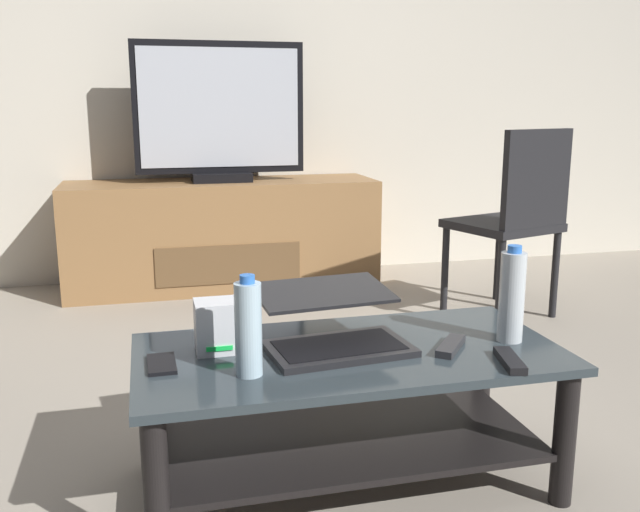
# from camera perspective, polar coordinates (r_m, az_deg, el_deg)

# --- Properties ---
(ground_plane) EXTENTS (7.68, 7.68, 0.00)m
(ground_plane) POSITION_cam_1_polar(r_m,az_deg,el_deg) (2.32, 2.04, -14.32)
(ground_plane) COLOR #9E9384
(back_wall) EXTENTS (6.40, 0.12, 2.80)m
(back_wall) POSITION_cam_1_polar(r_m,az_deg,el_deg) (4.34, -6.69, 17.03)
(back_wall) COLOR beige
(back_wall) RESTS_ON ground
(coffee_table) EXTENTS (1.14, 0.56, 0.40)m
(coffee_table) POSITION_cam_1_polar(r_m,az_deg,el_deg) (1.93, 2.38, -11.17)
(coffee_table) COLOR #2D383D
(coffee_table) RESTS_ON ground
(media_cabinet) EXTENTS (1.76, 0.52, 0.61)m
(media_cabinet) POSITION_cam_1_polar(r_m,az_deg,el_deg) (4.05, -7.98, 1.80)
(media_cabinet) COLOR olive
(media_cabinet) RESTS_ON ground
(television) EXTENTS (0.94, 0.20, 0.77)m
(television) POSITION_cam_1_polar(r_m,az_deg,el_deg) (3.97, -8.24, 11.41)
(television) COLOR black
(television) RESTS_ON media_cabinet
(dining_chair) EXTENTS (0.55, 0.55, 0.93)m
(dining_chair) POSITION_cam_1_polar(r_m,az_deg,el_deg) (3.49, 15.77, 3.35)
(dining_chair) COLOR black
(dining_chair) RESTS_ON ground
(laptop) EXTENTS (0.41, 0.39, 0.15)m
(laptop) POSITION_cam_1_polar(r_m,az_deg,el_deg) (1.90, 1.00, -5.69)
(laptop) COLOR black
(laptop) RESTS_ON coffee_table
(router_box) EXTENTS (0.12, 0.10, 0.14)m
(router_box) POSITION_cam_1_polar(r_m,az_deg,el_deg) (1.88, -8.48, -5.72)
(router_box) COLOR silver
(router_box) RESTS_ON coffee_table
(water_bottle_near) EXTENTS (0.07, 0.07, 0.25)m
(water_bottle_near) POSITION_cam_1_polar(r_m,az_deg,el_deg) (1.69, -5.91, -5.93)
(water_bottle_near) COLOR silver
(water_bottle_near) RESTS_ON coffee_table
(water_bottle_far) EXTENTS (0.07, 0.07, 0.27)m
(water_bottle_far) POSITION_cam_1_polar(r_m,az_deg,el_deg) (1.99, 15.50, -3.19)
(water_bottle_far) COLOR silver
(water_bottle_far) RESTS_ON coffee_table
(cell_phone) EXTENTS (0.07, 0.14, 0.01)m
(cell_phone) POSITION_cam_1_polar(r_m,az_deg,el_deg) (1.82, -12.90, -8.65)
(cell_phone) COLOR black
(cell_phone) RESTS_ON coffee_table
(tv_remote) EXTENTS (0.08, 0.17, 0.02)m
(tv_remote) POSITION_cam_1_polar(r_m,az_deg,el_deg) (1.85, 15.34, -8.28)
(tv_remote) COLOR black
(tv_remote) RESTS_ON coffee_table
(soundbar_remote) EXTENTS (0.13, 0.15, 0.02)m
(soundbar_remote) POSITION_cam_1_polar(r_m,az_deg,el_deg) (1.92, 10.70, -7.28)
(soundbar_remote) COLOR #2D2D30
(soundbar_remote) RESTS_ON coffee_table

